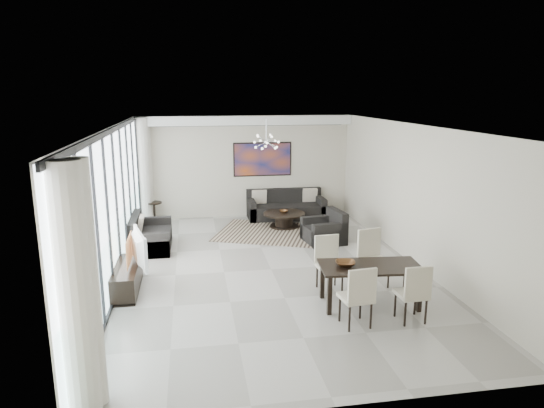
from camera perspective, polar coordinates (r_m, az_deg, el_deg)
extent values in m
cube|color=#A8A39B|center=(9.97, -0.10, -7.64)|extent=(6.00, 9.00, 0.02)
cube|color=white|center=(9.36, -0.11, 9.10)|extent=(6.00, 9.00, 0.02)
cube|color=beige|center=(13.94, -3.17, 4.42)|extent=(6.00, 0.02, 2.90)
cube|color=beige|center=(5.38, 7.95, -9.85)|extent=(6.00, 0.02, 2.90)
cube|color=beige|center=(10.47, 16.26, 1.04)|extent=(0.02, 9.00, 2.90)
cube|color=silver|center=(9.55, -18.04, -0.21)|extent=(0.01, 8.95, 2.85)
cube|color=black|center=(9.34, -18.40, 8.19)|extent=(0.04, 8.95, 0.10)
cube|color=black|center=(9.95, -17.23, -8.19)|extent=(0.04, 8.95, 0.06)
cube|color=black|center=(5.78, -23.21, -9.18)|extent=(0.04, 0.05, 2.88)
cube|color=black|center=(6.69, -21.27, -6.00)|extent=(0.04, 0.05, 2.88)
cube|color=black|center=(7.63, -19.82, -3.59)|extent=(0.04, 0.05, 2.88)
cube|color=black|center=(8.58, -18.70, -1.71)|extent=(0.04, 0.05, 2.88)
cube|color=black|center=(9.54, -17.80, -0.20)|extent=(0.04, 0.05, 2.88)
cube|color=black|center=(10.51, -17.06, 1.03)|extent=(0.04, 0.05, 2.88)
cube|color=black|center=(11.48, -16.45, 2.05)|extent=(0.04, 0.05, 2.88)
cube|color=black|center=(12.46, -15.94, 2.91)|extent=(0.04, 0.05, 2.88)
cube|color=black|center=(13.44, -15.50, 3.65)|extent=(0.04, 0.05, 2.88)
cylinder|color=beige|center=(5.61, -22.15, -9.75)|extent=(0.36, 0.36, 2.85)
cylinder|color=beige|center=(13.57, -14.85, 3.77)|extent=(0.36, 0.36, 2.85)
cube|color=white|center=(13.61, -3.15, 9.80)|extent=(5.98, 0.40, 0.26)
cube|color=#AD4718|center=(13.95, -1.12, 5.28)|extent=(1.68, 0.04, 0.98)
cylinder|color=silver|center=(11.88, -0.68, 8.66)|extent=(0.02, 0.02, 0.55)
sphere|color=silver|center=(11.91, -0.68, 7.34)|extent=(0.12, 0.12, 0.12)
cube|color=black|center=(12.49, 0.14, -3.37)|extent=(3.35, 3.00, 0.01)
cylinder|color=black|center=(12.94, 1.44, -1.13)|extent=(1.11, 1.11, 0.04)
cylinder|color=black|center=(12.99, 1.43, -1.96)|extent=(0.49, 0.49, 0.35)
cylinder|color=black|center=(13.03, 1.43, -2.63)|extent=(0.78, 0.78, 0.03)
imported|color=brown|center=(12.92, 1.38, -0.89)|extent=(0.27, 0.27, 0.07)
cube|color=black|center=(13.89, 1.69, -0.85)|extent=(2.19, 0.90, 0.40)
cube|color=black|center=(14.15, 1.41, 1.06)|extent=(2.19, 0.18, 0.40)
cube|color=black|center=(13.72, -2.44, -0.66)|extent=(0.18, 0.90, 0.58)
cube|color=black|center=(14.10, 5.70, -0.33)|extent=(0.18, 0.90, 0.58)
cube|color=black|center=(11.56, -13.99, -4.15)|extent=(0.88, 1.56, 0.39)
cube|color=black|center=(11.49, -15.83, -2.35)|extent=(0.18, 1.56, 0.39)
cube|color=black|center=(10.87, -14.27, -4.77)|extent=(0.88, 0.18, 0.56)
cube|color=black|center=(12.19, -13.78, -2.81)|extent=(0.88, 0.18, 0.56)
cube|color=black|center=(11.74, 6.08, -3.57)|extent=(0.99, 1.03, 0.38)
cube|color=black|center=(11.78, 7.66, -1.62)|extent=(0.30, 0.93, 0.38)
cube|color=black|center=(12.04, 5.37, -2.70)|extent=(0.88, 0.30, 0.56)
cube|color=black|center=(11.39, 6.84, -3.65)|extent=(0.88, 0.30, 0.56)
cylinder|color=black|center=(13.72, -13.72, 0.15)|extent=(0.42, 0.42, 0.04)
cylinder|color=black|center=(13.78, -13.65, -1.01)|extent=(0.06, 0.06, 0.53)
cylinder|color=black|center=(13.85, -13.60, -2.05)|extent=(0.30, 0.30, 0.03)
cube|color=black|center=(9.29, -16.68, -8.35)|extent=(0.42, 1.48, 0.46)
imported|color=gray|center=(9.09, -15.89, -5.11)|extent=(0.41, 1.09, 0.63)
cube|color=black|center=(8.33, 11.51, -7.22)|extent=(1.75, 0.99, 0.04)
cube|color=black|center=(8.00, 6.78, -10.63)|extent=(0.07, 0.07, 0.66)
cube|color=black|center=(8.59, 5.94, -8.90)|extent=(0.07, 0.07, 0.66)
cube|color=black|center=(8.41, 17.00, -9.93)|extent=(0.07, 0.07, 0.66)
cube|color=black|center=(8.97, 15.49, -8.35)|extent=(0.07, 0.07, 0.66)
cube|color=beige|center=(7.67, 9.82, -10.80)|extent=(0.50, 0.50, 0.06)
cube|color=beige|center=(7.41, 10.57, -9.55)|extent=(0.46, 0.10, 0.55)
cylinder|color=black|center=(7.85, 7.97, -12.11)|extent=(0.04, 0.04, 0.42)
cylinder|color=black|center=(7.71, 11.56, -12.75)|extent=(0.04, 0.04, 0.42)
cube|color=beige|center=(8.02, 16.06, -10.15)|extent=(0.46, 0.46, 0.06)
cube|color=beige|center=(7.77, 16.84, -8.98)|extent=(0.44, 0.06, 0.54)
cylinder|color=black|center=(8.18, 14.29, -11.38)|extent=(0.04, 0.04, 0.41)
cylinder|color=black|center=(8.06, 17.65, -11.99)|extent=(0.04, 0.04, 0.41)
cube|color=beige|center=(8.89, 6.82, -7.30)|extent=(0.48, 0.48, 0.06)
cube|color=beige|center=(8.98, 6.43, -5.34)|extent=(0.46, 0.08, 0.55)
cylinder|color=black|center=(8.88, 8.27, -9.04)|extent=(0.04, 0.04, 0.43)
cylinder|color=black|center=(9.08, 5.32, -8.47)|extent=(0.04, 0.04, 0.43)
cube|color=beige|center=(9.21, 11.98, -6.59)|extent=(0.57, 0.57, 0.06)
cube|color=beige|center=(9.29, 11.35, -4.61)|extent=(0.48, 0.15, 0.59)
cylinder|color=black|center=(9.26, 13.53, -8.27)|extent=(0.04, 0.04, 0.45)
cylinder|color=black|center=(9.35, 10.29, -7.89)|extent=(0.04, 0.04, 0.45)
imported|color=brown|center=(8.23, 8.62, -6.94)|extent=(0.39, 0.39, 0.08)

